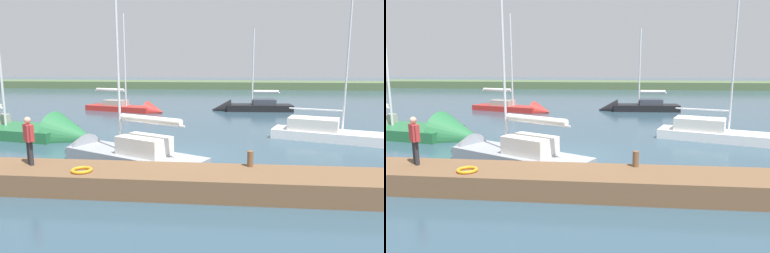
% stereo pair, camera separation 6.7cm
% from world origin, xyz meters
% --- Properties ---
extents(ground_plane, '(200.00, 200.00, 0.00)m').
position_xyz_m(ground_plane, '(0.00, 0.00, 0.00)').
color(ground_plane, '#2D4756').
extents(far_shoreline, '(180.00, 8.00, 2.40)m').
position_xyz_m(far_shoreline, '(0.00, -46.55, 0.00)').
color(far_shoreline, '#4C603D').
rests_on(far_shoreline, ground_plane).
extents(dock_pier, '(26.41, 1.99, 0.69)m').
position_xyz_m(dock_pier, '(0.00, 4.37, 0.35)').
color(dock_pier, brown).
rests_on(dock_pier, ground_plane).
extents(mooring_post_far, '(0.20, 0.20, 0.52)m').
position_xyz_m(mooring_post_far, '(-2.64, 3.67, 0.95)').
color(mooring_post_far, brown).
rests_on(mooring_post_far, dock_pier).
extents(life_ring_buoy, '(0.66, 0.66, 0.10)m').
position_xyz_m(life_ring_buoy, '(2.64, 4.77, 0.74)').
color(life_ring_buoy, orange).
rests_on(life_ring_buoy, dock_pier).
extents(sailboat_far_left, '(7.60, 3.84, 8.98)m').
position_xyz_m(sailboat_far_left, '(6.46, -14.53, 0.22)').
color(sailboat_far_left, '#B22823').
rests_on(sailboat_far_left, ground_plane).
extents(sailboat_inner_slip, '(7.38, 4.86, 8.03)m').
position_xyz_m(sailboat_inner_slip, '(2.75, 1.13, 0.24)').
color(sailboat_inner_slip, gray).
rests_on(sailboat_inner_slip, ground_plane).
extents(sailboat_outer_mooring, '(7.07, 2.17, 7.93)m').
position_xyz_m(sailboat_outer_mooring, '(-3.62, -16.00, 0.15)').
color(sailboat_outer_mooring, black).
rests_on(sailboat_outer_mooring, ground_plane).
extents(sailboat_far_right, '(11.21, 4.82, 12.55)m').
position_xyz_m(sailboat_far_right, '(9.27, -3.34, 0.20)').
color(sailboat_far_right, '#236638').
rests_on(sailboat_far_right, ground_plane).
extents(sailboat_near_dock, '(7.73, 4.20, 8.37)m').
position_xyz_m(sailboat_near_dock, '(-8.31, -3.70, 0.15)').
color(sailboat_near_dock, white).
rests_on(sailboat_near_dock, ground_plane).
extents(person_on_dock, '(0.49, 0.46, 1.62)m').
position_xyz_m(person_on_dock, '(4.65, 4.19, 1.62)').
color(person_on_dock, '#28282D').
rests_on(person_on_dock, dock_pier).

